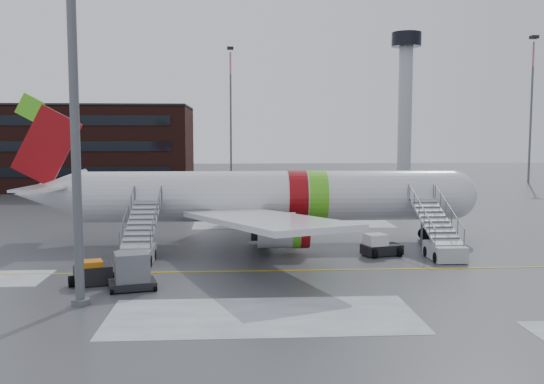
{
  "coord_description": "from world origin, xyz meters",
  "views": [
    {
      "loc": [
        -7.2,
        -36.64,
        8.22
      ],
      "look_at": [
        -4.55,
        6.89,
        4.0
      ],
      "focal_mm": 40.0,
      "sensor_mm": 36.0,
      "label": 1
    }
  ],
  "objects": [
    {
      "name": "uld_container",
      "position": [
        -12.68,
        -4.85,
        0.92
      ],
      "size": [
        2.77,
        2.3,
        1.97
      ],
      "color": "black",
      "rests_on": "ground"
    },
    {
      "name": "airliner",
      "position": [
        -5.51,
        8.89,
        3.42
      ],
      "size": [
        35.03,
        32.97,
        11.18
      ],
      "color": "silver",
      "rests_on": "ground"
    },
    {
      "name": "baggage_tractor",
      "position": [
        -14.98,
        -3.75,
        0.57
      ],
      "size": [
        2.72,
        1.78,
        1.34
      ],
      "color": "black",
      "rests_on": "ground"
    },
    {
      "name": "airstair_aft",
      "position": [
        -13.43,
        2.36,
        1.06
      ],
      "size": [
        2.05,
        7.7,
        3.48
      ],
      "color": "#A0A3A7",
      "rests_on": "ground"
    },
    {
      "name": "airstair_fwd",
      "position": [
        6.45,
        2.36,
        1.06
      ],
      "size": [
        2.05,
        7.7,
        3.48
      ],
      "color": "#AFB2B6",
      "rests_on": "ground"
    },
    {
      "name": "control_tower",
      "position": [
        30.0,
        95.0,
        18.75
      ],
      "size": [
        6.4,
        6.4,
        30.0
      ],
      "color": "#B2B5BA",
      "rests_on": "ground"
    },
    {
      "name": "light_mast_far_ne",
      "position": [
        42.0,
        62.0,
        13.84
      ],
      "size": [
        1.2,
        1.2,
        24.25
      ],
      "color": "#595B60",
      "rests_on": "ground"
    },
    {
      "name": "ground",
      "position": [
        0.0,
        0.0,
        0.0
      ],
      "size": [
        260.0,
        260.0,
        0.0
      ],
      "primitive_type": "plane",
      "color": "#494C4F",
      "rests_on": "ground"
    },
    {
      "name": "pushback_tug",
      "position": [
        2.49,
        3.13,
        0.66
      ],
      "size": [
        2.88,
        2.44,
        1.49
      ],
      "color": "black",
      "rests_on": "ground"
    },
    {
      "name": "light_mast_near",
      "position": [
        -14.68,
        -7.69,
        13.19
      ],
      "size": [
        1.2,
        1.2,
        25.51
      ],
      "color": "#595B60",
      "rests_on": "ground"
    },
    {
      "name": "light_mast_far_n",
      "position": [
        -8.0,
        78.0,
        13.84
      ],
      "size": [
        1.2,
        1.2,
        24.25
      ],
      "color": "#595B60",
      "rests_on": "ground"
    }
  ]
}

